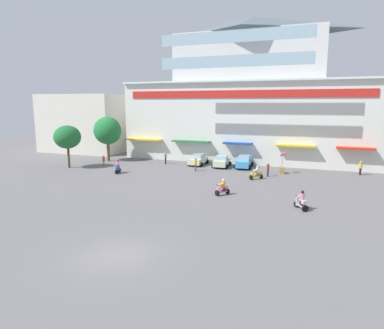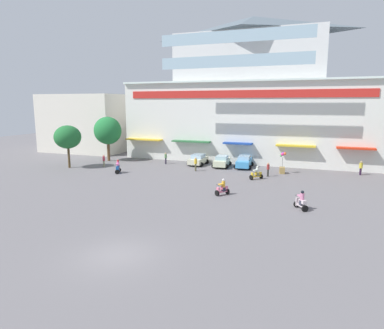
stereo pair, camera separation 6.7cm
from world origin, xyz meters
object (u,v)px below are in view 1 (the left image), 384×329
object	(u,v)px
pedestrian_1	(104,160)
pedestrian_2	(166,158)
plaza_tree_0	(107,131)
parked_car_0	(198,159)
scooter_rider_2	(118,168)
balloon_vendor_cart	(282,166)
plaza_tree_2	(67,137)
scooter_rider_1	(223,188)
scooter_rider_3	(256,174)
parked_car_1	(222,161)
parked_car_2	(244,162)
pedestrian_3	(361,167)
scooter_rider_0	(301,202)
pedestrian_4	(196,163)
pedestrian_0	(268,168)

from	to	relation	value
pedestrian_1	pedestrian_2	xyz separation A→B (m)	(6.64, 4.81, -0.03)
plaza_tree_0	parked_car_0	world-z (taller)	plaza_tree_0
scooter_rider_2	balloon_vendor_cart	distance (m)	19.52
plaza_tree_2	scooter_rider_1	bearing A→B (deg)	-14.92
scooter_rider_3	plaza_tree_2	bearing A→B (deg)	-175.88
parked_car_0	parked_car_1	world-z (taller)	parked_car_1
parked_car_0	scooter_rider_2	size ratio (longest dim) A/B	2.43
plaza_tree_0	pedestrian_1	world-z (taller)	plaza_tree_0
plaza_tree_2	parked_car_2	distance (m)	22.77
parked_car_2	pedestrian_2	size ratio (longest dim) A/B	2.73
pedestrian_3	scooter_rider_0	bearing A→B (deg)	-109.60
scooter_rider_3	pedestrian_3	xyz separation A→B (m)	(10.91, 6.49, 0.33)
scooter_rider_1	pedestrian_2	world-z (taller)	pedestrian_2
scooter_rider_3	pedestrian_1	world-z (taller)	pedestrian_1
pedestrian_1	scooter_rider_3	bearing A→B (deg)	-0.89
balloon_vendor_cart	plaza_tree_2	bearing A→B (deg)	-167.18
scooter_rider_0	scooter_rider_3	world-z (taller)	scooter_rider_0
plaza_tree_2	scooter_rider_2	size ratio (longest dim) A/B	3.41
parked_car_2	scooter_rider_2	distance (m)	15.90
plaza_tree_2	parked_car_0	distance (m)	17.10
plaza_tree_2	pedestrian_4	bearing A→B (deg)	13.02
pedestrian_2	pedestrian_3	world-z (taller)	pedestrian_3
pedestrian_4	balloon_vendor_cart	size ratio (longest dim) A/B	0.67
plaza_tree_2	scooter_rider_1	size ratio (longest dim) A/B	3.61
pedestrian_3	plaza_tree_2	bearing A→B (deg)	-166.70
scooter_rider_1	balloon_vendor_cart	size ratio (longest dim) A/B	0.59
scooter_rider_1	pedestrian_1	xyz separation A→B (m)	(-18.21, 7.91, 0.32)
scooter_rider_1	scooter_rider_2	bearing A→B (deg)	160.16
parked_car_0	scooter_rider_1	bearing A→B (deg)	-62.23
scooter_rider_2	parked_car_0	bearing A→B (deg)	50.11
pedestrian_1	pedestrian_4	size ratio (longest dim) A/B	0.95
scooter_rider_1	balloon_vendor_cart	distance (m)	12.49
scooter_rider_0	scooter_rider_1	bearing A→B (deg)	163.88
plaza_tree_2	pedestrian_2	xyz separation A→B (m)	(10.51, 6.83, -3.06)
pedestrian_0	pedestrian_3	distance (m)	10.96
pedestrian_0	balloon_vendor_cart	bearing A→B (deg)	60.81
scooter_rider_1	pedestrian_1	size ratio (longest dim) A/B	0.93
parked_car_0	parked_car_2	distance (m)	6.25
parked_car_0	parked_car_2	xyz separation A→B (m)	(6.24, 0.12, 0.06)
plaza_tree_2	scooter_rider_1	distance (m)	23.09
scooter_rider_0	scooter_rider_3	bearing A→B (deg)	118.34
pedestrian_3	parked_car_2	bearing A→B (deg)	-178.77
parked_car_1	balloon_vendor_cart	size ratio (longest dim) A/B	1.54
plaza_tree_0	pedestrian_0	size ratio (longest dim) A/B	3.93
pedestrian_0	pedestrian_2	distance (m)	14.64
parked_car_0	scooter_rider_1	size ratio (longest dim) A/B	2.57
parked_car_0	parked_car_1	xyz separation A→B (m)	(3.42, -0.36, 0.02)
scooter_rider_3	scooter_rider_1	bearing A→B (deg)	-102.90
plaza_tree_0	parked_car_0	distance (m)	13.75
pedestrian_2	balloon_vendor_cart	xyz separation A→B (m)	(15.60, -0.89, -0.02)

